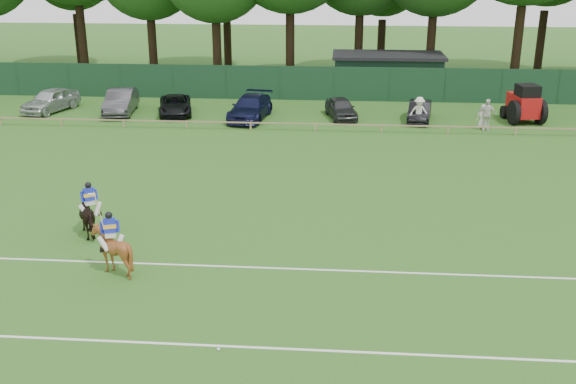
# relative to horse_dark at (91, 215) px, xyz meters

# --- Properties ---
(ground) EXTENTS (160.00, 160.00, 0.00)m
(ground) POSITION_rel_horse_dark_xyz_m (7.02, -1.42, -0.79)
(ground) COLOR #1E4C14
(ground) RESTS_ON ground
(horse_dark) EXTENTS (1.74, 2.02, 1.57)m
(horse_dark) POSITION_rel_horse_dark_xyz_m (0.00, 0.00, 0.00)
(horse_dark) COLOR black
(horse_dark) RESTS_ON ground
(horse_chestnut) EXTENTS (1.77, 1.88, 1.69)m
(horse_chestnut) POSITION_rel_horse_dark_xyz_m (1.88, -3.17, 0.06)
(horse_chestnut) COLOR brown
(horse_chestnut) RESTS_ON ground
(sedan_silver) EXTENTS (3.15, 4.99, 1.58)m
(sedan_silver) POSITION_rel_horse_dark_xyz_m (-10.29, 20.49, 0.00)
(sedan_silver) COLOR #B9BDBF
(sedan_silver) RESTS_ON ground
(sedan_grey) EXTENTS (2.34, 5.11, 1.62)m
(sedan_grey) POSITION_rel_horse_dark_xyz_m (-5.32, 20.31, 0.03)
(sedan_grey) COLOR #313134
(sedan_grey) RESTS_ON ground
(suv_black) EXTENTS (3.08, 4.89, 1.26)m
(suv_black) POSITION_rel_horse_dark_xyz_m (-1.58, 20.32, -0.16)
(suv_black) COLOR black
(suv_black) RESTS_ON ground
(sedan_navy) EXTENTS (2.78, 5.46, 1.52)m
(sedan_navy) POSITION_rel_horse_dark_xyz_m (3.63, 19.40, -0.03)
(sedan_navy) COLOR black
(sedan_navy) RESTS_ON ground
(hatch_grey) EXTENTS (2.48, 4.19, 1.34)m
(hatch_grey) POSITION_rel_horse_dark_xyz_m (9.55, 20.13, -0.12)
(hatch_grey) COLOR #2F2F31
(hatch_grey) RESTS_ON ground
(estate_black) EXTENTS (1.96, 4.07, 1.28)m
(estate_black) POSITION_rel_horse_dark_xyz_m (14.63, 19.77, -0.14)
(estate_black) COLOR black
(estate_black) RESTS_ON ground
(spectator_left) EXTENTS (1.27, 0.80, 1.88)m
(spectator_left) POSITION_rel_horse_dark_xyz_m (14.41, 18.24, 0.15)
(spectator_left) COLOR silver
(spectator_left) RESTS_ON ground
(spectator_mid) EXTENTS (1.17, 0.56, 1.95)m
(spectator_mid) POSITION_rel_horse_dark_xyz_m (18.42, 17.62, 0.19)
(spectator_mid) COLOR silver
(spectator_mid) RESTS_ON ground
(spectator_right) EXTENTS (0.88, 0.79, 1.50)m
(spectator_right) POSITION_rel_horse_dark_xyz_m (18.32, 18.07, -0.03)
(spectator_right) COLOR white
(spectator_right) RESTS_ON ground
(rider_dark) EXTENTS (0.85, 0.65, 1.41)m
(rider_dark) POSITION_rel_horse_dark_xyz_m (0.01, -0.01, 0.72)
(rider_dark) COLOR silver
(rider_dark) RESTS_ON ground
(rider_chestnut) EXTENTS (0.98, 0.54, 2.05)m
(rider_chestnut) POSITION_rel_horse_dark_xyz_m (1.88, -3.18, 0.81)
(rider_chestnut) COLOR silver
(rider_chestnut) RESTS_ON ground
(polo_ball) EXTENTS (0.09, 0.09, 0.09)m
(polo_ball) POSITION_rel_horse_dark_xyz_m (6.32, -7.65, -0.74)
(polo_ball) COLOR silver
(polo_ball) RESTS_ON ground
(pitch_lines) EXTENTS (60.00, 5.10, 0.01)m
(pitch_lines) POSITION_rel_horse_dark_xyz_m (7.02, -4.92, -0.78)
(pitch_lines) COLOR silver
(pitch_lines) RESTS_ON ground
(pitch_rail) EXTENTS (62.10, 0.10, 0.50)m
(pitch_rail) POSITION_rel_horse_dark_xyz_m (7.02, 16.58, -0.34)
(pitch_rail) COLOR #997F5B
(pitch_rail) RESTS_ON ground
(perimeter_fence) EXTENTS (92.08, 0.08, 2.50)m
(perimeter_fence) POSITION_rel_horse_dark_xyz_m (7.02, 25.58, 0.46)
(perimeter_fence) COLOR #14351E
(perimeter_fence) RESTS_ON ground
(utility_shed) EXTENTS (8.40, 4.40, 3.04)m
(utility_shed) POSITION_rel_horse_dark_xyz_m (13.02, 28.58, 0.75)
(utility_shed) COLOR #14331E
(utility_shed) RESTS_ON ground
(tree_row) EXTENTS (96.00, 12.00, 21.00)m
(tree_row) POSITION_rel_horse_dark_xyz_m (9.02, 33.58, -0.79)
(tree_row) COLOR #26561C
(tree_row) RESTS_ON ground
(tractor) EXTENTS (2.40, 3.21, 2.47)m
(tractor) POSITION_rel_horse_dark_xyz_m (21.23, 19.92, 0.38)
(tractor) COLOR #AD1010
(tractor) RESTS_ON ground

